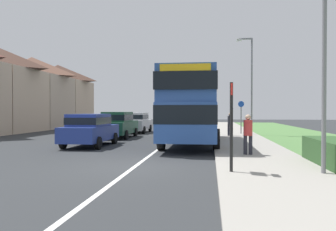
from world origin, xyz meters
name	(u,v)px	position (x,y,z in m)	size (l,w,h in m)	color
ground_plane	(135,167)	(0.00, 0.00, 0.00)	(120.00, 120.00, 0.00)	#2D3033
lane_marking_centre	(167,143)	(0.00, 8.00, 0.00)	(0.14, 60.00, 0.01)	silver
pavement_near_side	(247,147)	(4.20, 6.00, 0.06)	(3.20, 68.00, 0.12)	#9E998E
roadside_hedge	(335,154)	(6.30, 0.41, 0.45)	(1.10, 3.48, 0.90)	#2D5128
double_decker_bus	(192,104)	(1.44, 7.31, 2.14)	(2.80, 9.76, 3.70)	#284C93
parked_car_blue	(90,128)	(-3.66, 5.89, 0.90)	(1.93, 4.41, 1.64)	navy
parked_car_dark_green	(118,124)	(-3.67, 11.22, 0.94)	(1.89, 4.42, 1.73)	#19472D
parked_car_silver	(137,122)	(-3.56, 16.53, 0.91)	(1.87, 4.45, 1.65)	#B7B7BC
pedestrian_at_stop	(248,132)	(3.86, 2.61, 0.98)	(0.34, 0.34, 1.67)	#23232D
pedestrian_walking_away	(230,123)	(3.74, 12.47, 0.98)	(0.34, 0.34, 1.67)	#23232D
bus_stop_sign	(231,120)	(3.00, -1.20, 1.54)	(0.09, 0.52, 2.60)	black
cycle_route_sign	(241,116)	(4.67, 14.79, 1.43)	(0.44, 0.08, 2.52)	slate
street_lamp_near	(321,2)	(5.37, -1.13, 4.75)	(1.14, 0.20, 8.37)	slate
street_lamp_mid	(250,79)	(5.24, 14.09, 4.04)	(1.14, 0.20, 7.00)	slate
house_terrace_far_side	(15,91)	(-15.79, 19.12, 3.66)	(6.90, 23.89, 7.32)	#C1A88E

